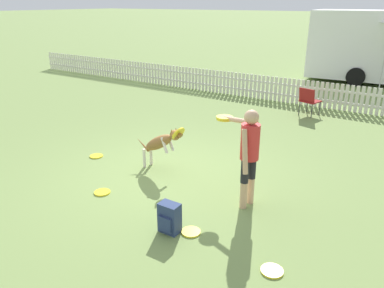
{
  "coord_description": "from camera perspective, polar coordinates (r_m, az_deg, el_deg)",
  "views": [
    {
      "loc": [
        3.72,
        -5.04,
        2.99
      ],
      "look_at": [
        0.51,
        -0.11,
        0.74
      ],
      "focal_mm": 35.0,
      "sensor_mm": 36.0,
      "label": 1
    }
  ],
  "objects": [
    {
      "name": "frisbee_far_scatter",
      "position": [
        5.3,
        -0.16,
        -13.25
      ],
      "size": [
        0.27,
        0.27,
        0.02
      ],
      "color": "yellow",
      "rests_on": "ground_plane"
    },
    {
      "name": "picket_fence",
      "position": [
        12.13,
        14.53,
        7.89
      ],
      "size": [
        23.17,
        0.04,
        0.77
      ],
      "color": "silver",
      "rests_on": "ground_plane"
    },
    {
      "name": "leaping_dog",
      "position": [
        6.84,
        -4.75,
        0.3
      ],
      "size": [
        1.21,
        0.39,
        0.97
      ],
      "rotation": [
        0.0,
        0.0,
        -1.71
      ],
      "color": "olive",
      "rests_on": "ground_plane"
    },
    {
      "name": "frisbee_midfield",
      "position": [
        6.45,
        -13.53,
        -7.16
      ],
      "size": [
        0.27,
        0.27,
        0.02
      ],
      "color": "yellow",
      "rests_on": "ground_plane"
    },
    {
      "name": "folding_chair_center",
      "position": [
        10.83,
        17.37,
        6.53
      ],
      "size": [
        0.58,
        0.59,
        0.79
      ],
      "rotation": [
        0.0,
        0.0,
        2.87
      ],
      "color": "#333338",
      "rests_on": "ground_plane"
    },
    {
      "name": "ground_plane",
      "position": [
        6.94,
        -3.05,
        -4.58
      ],
      "size": [
        240.0,
        240.0,
        0.0
      ],
      "primitive_type": "plane",
      "color": "olive"
    },
    {
      "name": "backpack_on_grass",
      "position": [
        5.22,
        -3.48,
        -11.22
      ],
      "size": [
        0.29,
        0.23,
        0.43
      ],
      "color": "navy",
      "rests_on": "ground_plane"
    },
    {
      "name": "frisbee_near_handler",
      "position": [
        7.93,
        -14.37,
        -1.79
      ],
      "size": [
        0.27,
        0.27,
        0.02
      ],
      "color": "yellow",
      "rests_on": "ground_plane"
    },
    {
      "name": "handler_person",
      "position": [
        5.61,
        8.51,
        -0.48
      ],
      "size": [
        0.9,
        0.76,
        1.54
      ],
      "rotation": [
        0.0,
        0.0,
        1.43
      ],
      "color": "tan",
      "rests_on": "ground_plane"
    },
    {
      "name": "equipment_trailer",
      "position": [
        16.38,
        27.0,
        13.22
      ],
      "size": [
        5.98,
        2.54,
        2.67
      ],
      "rotation": [
        0.0,
        0.0,
        0.06
      ],
      "color": "white",
      "rests_on": "ground_plane"
    },
    {
      "name": "frisbee_near_dog",
      "position": [
        4.76,
        12.1,
        -18.38
      ],
      "size": [
        0.27,
        0.27,
        0.02
      ],
      "color": "yellow",
      "rests_on": "ground_plane"
    }
  ]
}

